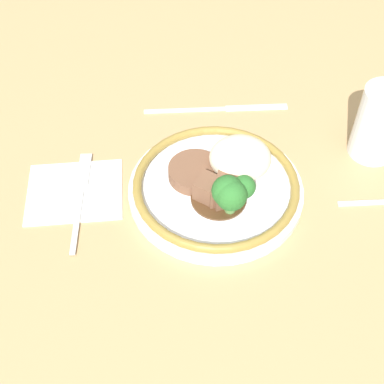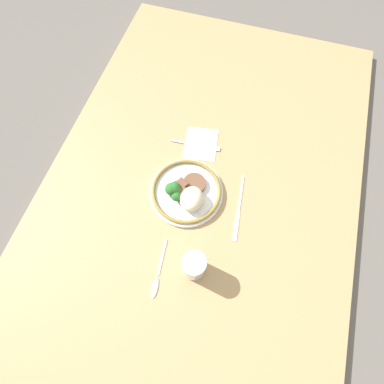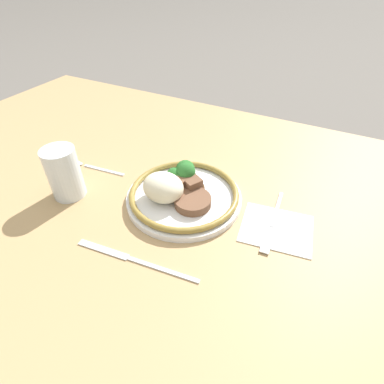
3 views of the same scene
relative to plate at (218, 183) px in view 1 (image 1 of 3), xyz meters
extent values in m
plane|color=#5B5651|center=(-0.01, 0.04, -0.05)|extent=(8.00, 8.00, 0.00)
cube|color=tan|center=(-0.01, 0.04, -0.04)|extent=(1.59, 0.98, 0.03)
cube|color=white|center=(-0.19, -0.01, -0.02)|extent=(0.14, 0.12, 0.00)
cylinder|color=white|center=(-0.01, 0.00, -0.01)|extent=(0.23, 0.23, 0.01)
torus|color=olive|center=(-0.01, 0.00, 0.00)|extent=(0.22, 0.22, 0.01)
ellipsoid|color=beige|center=(0.02, 0.03, 0.02)|extent=(0.08, 0.07, 0.06)
cylinder|color=brown|center=(-0.03, 0.02, 0.00)|extent=(0.07, 0.07, 0.02)
cylinder|color=#472D19|center=(0.00, -0.02, -0.01)|extent=(0.07, 0.07, 0.00)
cube|color=brown|center=(0.00, -0.03, 0.01)|extent=(0.04, 0.04, 0.03)
cube|color=brown|center=(0.00, -0.02, 0.01)|extent=(0.04, 0.04, 0.03)
cube|color=brown|center=(0.01, -0.02, 0.00)|extent=(0.03, 0.03, 0.02)
cube|color=brown|center=(0.01, -0.02, 0.01)|extent=(0.04, 0.04, 0.03)
cube|color=brown|center=(-0.01, -0.02, 0.01)|extent=(0.04, 0.04, 0.03)
cylinder|color=#568442|center=(0.03, -0.02, 0.00)|extent=(0.01, 0.01, 0.01)
sphere|color=#286628|center=(0.03, -0.02, 0.02)|extent=(0.03, 0.03, 0.03)
cylinder|color=#568442|center=(0.01, -0.04, 0.00)|extent=(0.01, 0.01, 0.02)
sphere|color=#286628|center=(0.01, -0.04, 0.02)|extent=(0.04, 0.04, 0.04)
cylinder|color=#568442|center=(0.01, -0.03, 0.00)|extent=(0.01, 0.01, 0.02)
sphere|color=#286628|center=(0.01, -0.03, 0.02)|extent=(0.04, 0.04, 0.04)
cylinder|color=orange|center=(0.21, 0.09, 0.02)|extent=(0.06, 0.06, 0.07)
cylinder|color=silver|center=(0.21, 0.09, 0.03)|extent=(0.06, 0.06, 0.11)
cube|color=silver|center=(-0.18, -0.06, -0.02)|extent=(0.02, 0.10, 0.00)
cube|color=silver|center=(-0.19, 0.03, -0.02)|extent=(0.02, 0.06, 0.00)
cube|color=silver|center=(-0.05, 0.16, -0.02)|extent=(0.13, 0.02, 0.00)
cube|color=silver|center=(0.05, 0.18, -0.02)|extent=(0.10, 0.02, 0.00)
cube|color=silver|center=(0.21, -0.01, -0.02)|extent=(0.11, 0.02, 0.00)
camera|label=1|loc=(-0.01, -0.47, 0.52)|focal=50.00mm
camera|label=2|loc=(0.34, 0.12, 0.85)|focal=28.00mm
camera|label=3|loc=(-0.23, 0.40, 0.38)|focal=28.00mm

